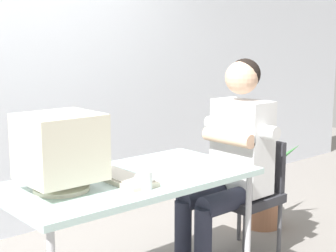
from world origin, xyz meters
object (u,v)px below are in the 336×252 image
at_px(office_chair, 248,189).
at_px(desk_mug, 144,180).
at_px(person_seated, 232,154).
at_px(potted_plant, 262,186).
at_px(desk, 130,186).
at_px(crt_monitor, 61,148).
at_px(keyboard, 121,178).

height_order(office_chair, desk_mug, desk_mug).
xyz_separation_m(office_chair, person_seated, (-0.18, 0.00, 0.28)).
bearing_deg(potted_plant, desk, -169.89).
height_order(crt_monitor, desk_mug, crt_monitor).
distance_m(keyboard, potted_plant, 1.66).
distance_m(desk, keyboard, 0.11).
relative_size(desk, office_chair, 1.78).
xyz_separation_m(person_seated, desk_mug, (-0.92, -0.24, 0.05)).
bearing_deg(keyboard, person_seated, 2.34).
bearing_deg(office_chair, desk, -179.47).
distance_m(crt_monitor, desk_mug, 0.44).
bearing_deg(desk_mug, desk, 70.19).
xyz_separation_m(crt_monitor, person_seated, (1.24, -0.01, -0.21)).
distance_m(keyboard, office_chair, 1.13).
distance_m(desk, desk_mug, 0.26).
relative_size(person_seated, potted_plant, 1.82).
height_order(crt_monitor, office_chair, crt_monitor).
xyz_separation_m(keyboard, office_chair, (1.09, 0.04, -0.29)).
xyz_separation_m(crt_monitor, potted_plant, (1.90, 0.24, -0.62)).
xyz_separation_m(desk, office_chair, (1.02, 0.01, -0.22)).
height_order(keyboard, office_chair, office_chair).
bearing_deg(desk_mug, keyboard, 88.76).
relative_size(keyboard, person_seated, 0.34).
bearing_deg(crt_monitor, potted_plant, 7.30).
xyz_separation_m(keyboard, potted_plant, (1.58, 0.29, -0.42)).
height_order(desk, office_chair, office_chair).
distance_m(person_seated, desk_mug, 0.95).
xyz_separation_m(desk, crt_monitor, (-0.40, 0.02, 0.26)).
bearing_deg(crt_monitor, office_chair, -0.57).
bearing_deg(office_chair, keyboard, -178.04).
bearing_deg(desk_mug, crt_monitor, 141.47).
height_order(person_seated, potted_plant, person_seated).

